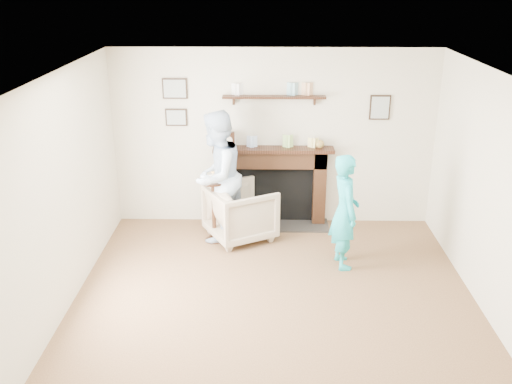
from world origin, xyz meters
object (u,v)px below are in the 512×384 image
at_px(armchair, 241,237).
at_px(woman, 342,264).
at_px(pedestal_table, 213,199).
at_px(man, 218,237).

distance_m(armchair, woman, 1.50).
bearing_deg(pedestal_table, man, 68.07).
distance_m(armchair, man, 0.31).
distance_m(armchair, pedestal_table, 0.71).
bearing_deg(man, pedestal_table, 2.51).
bearing_deg(man, armchair, 114.44).
relative_size(armchair, man, 0.46).
distance_m(man, woman, 1.78).
height_order(armchair, woman, woman).
relative_size(woman, pedestal_table, 1.46).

